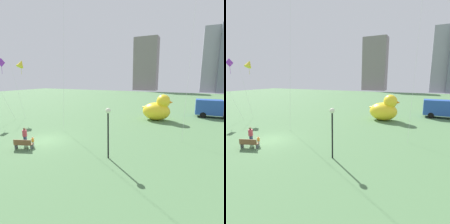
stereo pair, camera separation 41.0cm
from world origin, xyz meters
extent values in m
plane|color=#527B4C|center=(0.00, 0.00, 0.00)|extent=(140.00, 140.00, 0.00)
cube|color=brown|center=(-0.10, -2.35, 0.42)|extent=(1.71, 0.97, 0.06)
cube|color=brown|center=(-0.03, -2.54, 0.68)|extent=(1.58, 0.61, 0.45)
cube|color=#47474C|center=(-0.80, -2.60, 0.20)|extent=(0.20, 0.38, 0.39)
cube|color=#47474C|center=(0.60, -2.11, 0.20)|extent=(0.20, 0.38, 0.39)
cylinder|color=#38476B|center=(-0.99, -1.54, 0.41)|extent=(0.19, 0.19, 0.81)
cylinder|color=#38476B|center=(-0.78, -1.54, 0.41)|extent=(0.19, 0.19, 0.81)
cylinder|color=#B23F4C|center=(-0.88, -1.54, 1.12)|extent=(0.41, 0.41, 0.61)
sphere|color=brown|center=(-0.88, -1.54, 1.54)|extent=(0.24, 0.24, 0.24)
cylinder|color=silver|center=(0.17, -1.62, 0.23)|extent=(0.11, 0.11, 0.46)
cylinder|color=silver|center=(0.28, -1.62, 0.23)|extent=(0.11, 0.11, 0.46)
cylinder|color=gold|center=(0.22, -1.62, 0.63)|extent=(0.23, 0.23, 0.35)
sphere|color=#D8AD8C|center=(0.22, -1.62, 0.87)|extent=(0.13, 0.13, 0.13)
ellipsoid|color=yellow|center=(8.54, 14.11, 1.34)|extent=(4.11, 3.04, 2.68)
sphere|color=yellow|center=(9.52, 14.11, 2.93)|extent=(2.00, 2.00, 2.00)
cone|color=orange|center=(10.42, 14.11, 2.83)|extent=(0.90, 0.90, 0.90)
cone|color=yellow|center=(6.75, 14.11, 1.79)|extent=(1.23, 1.07, 1.29)
cylinder|color=black|center=(7.72, -0.89, 1.85)|extent=(0.12, 0.12, 3.71)
sphere|color=#EAEACC|center=(7.72, -0.89, 3.87)|extent=(0.41, 0.41, 0.41)
cube|color=#264CA5|center=(15.90, 19.79, 1.65)|extent=(3.96, 2.36, 2.40)
cylinder|color=black|center=(15.10, 19.78, 0.45)|extent=(0.94, 2.41, 0.90)
cube|color=gray|center=(-10.00, 79.82, 13.07)|extent=(11.78, 6.48, 26.15)
cube|color=gray|center=(20.00, 78.43, 13.76)|extent=(9.05, 6.56, 27.52)
cylinder|color=silver|center=(-12.39, 4.20, 4.31)|extent=(2.56, 2.09, 8.64)
cube|color=purple|center=(-13.42, 5.47, 8.63)|extent=(0.08, 1.27, 1.27)
cylinder|color=purple|center=(-13.42, 5.47, 7.73)|extent=(0.04, 0.04, 1.60)
cylinder|color=silver|center=(-11.88, 6.66, 4.28)|extent=(2.11, 0.18, 8.57)
cone|color=yellow|center=(-11.96, 7.70, 8.57)|extent=(1.14, 1.50, 1.47)
cylinder|color=yellow|center=(-11.96, 7.70, 7.67)|extent=(0.04, 0.04, 1.60)
cylinder|color=silver|center=(12.95, 6.80, 7.70)|extent=(0.26, 2.80, 15.41)
cylinder|color=silver|center=(-0.86, 4.86, 10.79)|extent=(0.58, 2.31, 21.58)
camera|label=1|loc=(13.62, -12.97, 6.34)|focal=28.72mm
camera|label=2|loc=(13.99, -12.80, 6.34)|focal=28.72mm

